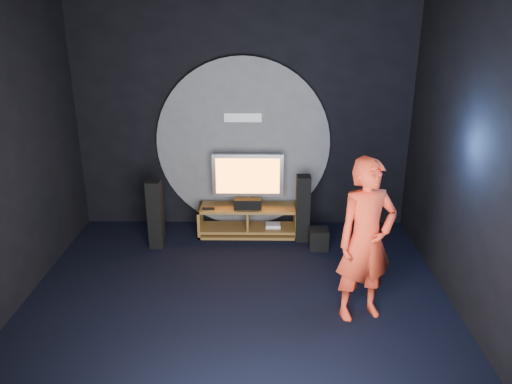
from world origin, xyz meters
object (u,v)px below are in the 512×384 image
media_console (248,222)px  tower_speaker_right (303,208)px  tv (248,178)px  subwoofer (319,239)px  player (366,241)px  tower_speaker_left (155,214)px

media_console → tower_speaker_right: size_ratio=1.49×
media_console → tv: tv is taller
media_console → subwoofer: (1.01, -0.47, -0.05)m
tv → player: player is taller
tower_speaker_left → player: size_ratio=0.54×
media_console → tv: size_ratio=1.41×
tower_speaker_left → tower_speaker_right: bearing=6.5°
tv → subwoofer: 1.36m
tower_speaker_left → tower_speaker_right: same height
tower_speaker_left → tower_speaker_right: size_ratio=1.00×
subwoofer → player: 1.83m
tower_speaker_right → player: size_ratio=0.54×
tv → player: size_ratio=0.58×
player → tv: bearing=103.2°
media_console → tower_speaker_left: tower_speaker_left is taller
media_console → tv: (-0.01, 0.07, 0.69)m
tower_speaker_left → player: 3.13m
player → media_console: bearing=103.9°
media_console → subwoofer: 1.12m
tv → player: bearing=-58.8°
media_console → tower_speaker_left: size_ratio=1.49×
subwoofer → player: bearing=-79.8°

